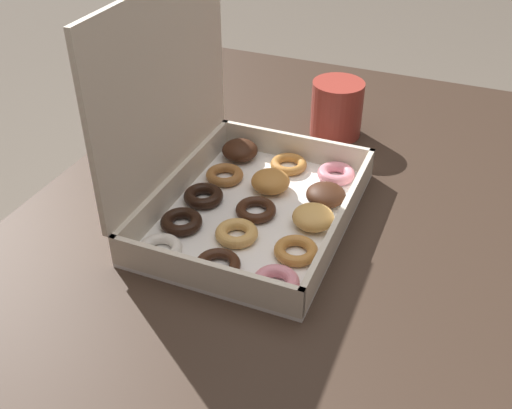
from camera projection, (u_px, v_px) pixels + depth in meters
name	position (u px, v px, depth m)	size (l,w,h in m)	color
dining_table	(300.00, 262.00, 0.95)	(1.08, 0.77, 0.74)	#38281E
donut_box	(234.00, 175.00, 0.84)	(0.34, 0.27, 0.31)	white
coffee_mug	(337.00, 108.00, 1.04)	(0.09, 0.09, 0.10)	#A3382D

